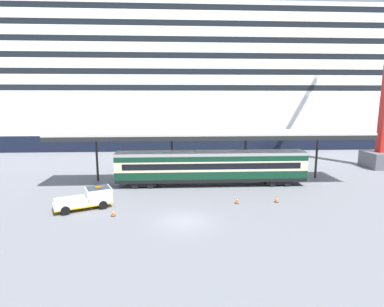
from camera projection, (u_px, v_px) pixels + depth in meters
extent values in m
plane|color=slate|center=(184.00, 221.00, 26.06)|extent=(400.00, 400.00, 0.00)
cube|color=black|center=(251.00, 135.00, 75.77)|extent=(166.13, 27.48, 3.25)
cube|color=white|center=(251.00, 113.00, 74.83)|extent=(166.13, 27.48, 7.59)
cube|color=white|center=(252.00, 91.00, 73.90)|extent=(152.84, 25.28, 3.16)
cube|color=black|center=(268.00, 88.00, 61.49)|extent=(146.19, 0.12, 1.14)
cube|color=white|center=(253.00, 77.00, 73.35)|extent=(146.72, 24.27, 3.16)
cube|color=black|center=(267.00, 72.00, 61.44)|extent=(140.34, 0.12, 1.14)
cube|color=white|center=(253.00, 64.00, 72.80)|extent=(140.61, 23.26, 3.16)
cube|color=black|center=(267.00, 56.00, 61.39)|extent=(134.50, 0.12, 1.14)
cube|color=white|center=(253.00, 50.00, 72.26)|extent=(134.50, 22.25, 3.16)
cube|color=black|center=(267.00, 40.00, 61.34)|extent=(128.65, 0.12, 1.14)
cube|color=white|center=(254.00, 36.00, 71.71)|extent=(128.38, 21.23, 3.16)
cube|color=black|center=(267.00, 24.00, 61.29)|extent=(122.80, 0.12, 1.14)
cube|color=white|center=(254.00, 21.00, 71.17)|extent=(122.27, 20.22, 3.16)
cube|color=black|center=(267.00, 8.00, 61.24)|extent=(116.95, 0.12, 1.14)
cylinder|color=#194799|center=(222.00, 3.00, 70.10)|extent=(8.27, 8.27, 2.25)
cylinder|color=white|center=(49.00, 2.00, 68.12)|extent=(1.00, 1.00, 3.68)
cube|color=silver|center=(211.00, 133.00, 36.61)|extent=(37.85, 5.14, 0.25)
cube|color=black|center=(214.00, 139.00, 34.24)|extent=(37.85, 0.20, 0.50)
cylinder|color=black|center=(97.00, 157.00, 38.55)|extent=(0.28, 0.28, 6.19)
cylinder|color=black|center=(172.00, 156.00, 39.05)|extent=(0.28, 0.28, 6.19)
cylinder|color=black|center=(245.00, 156.00, 39.55)|extent=(0.28, 0.28, 6.19)
cylinder|color=black|center=(317.00, 155.00, 40.05)|extent=(0.28, 0.28, 6.19)
cube|color=black|center=(211.00, 178.00, 37.06)|extent=(22.62, 2.80, 0.40)
cube|color=#0F3823|center=(211.00, 173.00, 36.95)|extent=(22.62, 2.80, 0.90)
cube|color=beige|center=(211.00, 164.00, 36.77)|extent=(22.62, 2.80, 1.20)
cube|color=black|center=(213.00, 166.00, 35.41)|extent=(20.81, 0.08, 0.72)
cube|color=#0F3823|center=(211.00, 157.00, 36.61)|extent=(22.62, 2.80, 0.60)
cube|color=#A5A5A5|center=(211.00, 153.00, 36.53)|extent=(22.62, 2.69, 0.36)
cube|color=black|center=(144.00, 182.00, 36.70)|extent=(3.20, 2.35, 0.50)
cylinder|color=black|center=(135.00, 185.00, 35.50)|extent=(0.84, 0.12, 0.84)
cylinder|color=black|center=(150.00, 185.00, 35.60)|extent=(0.84, 0.12, 0.84)
cube|color=black|center=(277.00, 180.00, 37.56)|extent=(3.20, 2.35, 0.50)
cylinder|color=black|center=(273.00, 183.00, 36.36)|extent=(0.84, 0.12, 0.84)
cylinder|color=black|center=(288.00, 183.00, 36.46)|extent=(0.84, 0.12, 0.84)
cube|color=white|center=(83.00, 203.00, 29.02)|extent=(5.56, 3.95, 0.36)
cube|color=#F2B20C|center=(83.00, 204.00, 29.05)|extent=(5.57, 3.97, 0.12)
cube|color=white|center=(98.00, 193.00, 29.55)|extent=(2.87, 2.69, 1.10)
cube|color=#19232D|center=(98.00, 190.00, 29.49)|extent=(2.65, 2.53, 0.44)
cube|color=orange|center=(98.00, 187.00, 29.44)|extent=(0.59, 0.41, 0.16)
cube|color=white|center=(71.00, 201.00, 28.49)|extent=(3.44, 2.94, 0.36)
cylinder|color=black|center=(99.00, 199.00, 30.68)|extent=(0.83, 0.56, 0.80)
cylinder|color=black|center=(103.00, 205.00, 28.93)|extent=(0.83, 0.56, 0.80)
cylinder|color=black|center=(63.00, 204.00, 29.18)|extent=(0.83, 0.56, 0.80)
cylinder|color=black|center=(65.00, 211.00, 27.43)|extent=(0.83, 0.56, 0.80)
cube|color=black|center=(237.00, 203.00, 30.55)|extent=(0.36, 0.36, 0.04)
cone|color=#EA590F|center=(237.00, 200.00, 30.49)|extent=(0.30, 0.30, 0.70)
cylinder|color=white|center=(237.00, 199.00, 30.48)|extent=(0.17, 0.17, 0.10)
cube|color=black|center=(276.00, 202.00, 30.94)|extent=(0.36, 0.36, 0.04)
cone|color=#EA590F|center=(277.00, 199.00, 30.89)|extent=(0.30, 0.30, 0.58)
cylinder|color=white|center=(277.00, 199.00, 30.88)|extent=(0.17, 0.17, 0.08)
cube|color=black|center=(113.00, 216.00, 27.27)|extent=(0.36, 0.36, 0.04)
cone|color=#EA590F|center=(113.00, 212.00, 27.22)|extent=(0.30, 0.30, 0.59)
cylinder|color=white|center=(113.00, 212.00, 27.21)|extent=(0.17, 0.17, 0.08)
cube|color=#595960|center=(380.00, 160.00, 46.65)|extent=(4.40, 4.40, 2.40)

